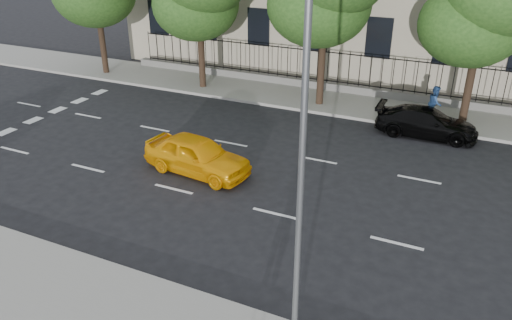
{
  "coord_description": "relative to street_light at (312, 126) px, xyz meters",
  "views": [
    {
      "loc": [
        5.35,
        -10.62,
        8.88
      ],
      "look_at": [
        -0.93,
        3.0,
        1.58
      ],
      "focal_mm": 35.0,
      "sensor_mm": 36.0,
      "label": 1
    }
  ],
  "objects": [
    {
      "name": "yellow_taxi",
      "position": [
        -6.39,
        5.81,
        -4.42
      ],
      "size": [
        4.47,
        2.21,
        1.46
      ],
      "primitive_type": "imported",
      "rotation": [
        0.0,
        0.0,
        1.45
      ],
      "color": "#FBA808",
      "rests_on": "ground"
    },
    {
      "name": "black_sedan",
      "position": [
        1.07,
        13.22,
        -4.5
      ],
      "size": [
        4.47,
        1.88,
        1.29
      ],
      "primitive_type": "imported",
      "rotation": [
        0.0,
        0.0,
        1.59
      ],
      "color": "black",
      "rests_on": "ground"
    },
    {
      "name": "pedestrian_far",
      "position": [
        1.16,
        15.16,
        -4.19
      ],
      "size": [
        0.65,
        0.82,
        1.62
      ],
      "primitive_type": "imported",
      "rotation": [
        0.0,
        0.0,
        1.62
      ],
      "color": "#294B84",
      "rests_on": "far_sidewalk"
    },
    {
      "name": "iron_fence",
      "position": [
        -2.5,
        17.47,
        -4.5
      ],
      "size": [
        30.0,
        0.5,
        2.2
      ],
      "color": "slate",
      "rests_on": "far_sidewalk"
    },
    {
      "name": "street_light",
      "position": [
        0.0,
        0.0,
        0.0
      ],
      "size": [
        0.25,
        3.32,
        8.05
      ],
      "color": "slate",
      "rests_on": "near_sidewalk"
    },
    {
      "name": "ground",
      "position": [
        -2.5,
        1.77,
        -5.15
      ],
      "size": [
        120.0,
        120.0,
        0.0
      ],
      "primitive_type": "plane",
      "color": "black",
      "rests_on": "ground"
    },
    {
      "name": "lane_markings",
      "position": [
        -2.5,
        6.52,
        -5.14
      ],
      "size": [
        49.6,
        4.62,
        0.01
      ],
      "primitive_type": null,
      "color": "silver",
      "rests_on": "ground"
    },
    {
      "name": "crosswalk",
      "position": [
        -16.5,
        6.37,
        -5.14
      ],
      "size": [
        0.5,
        12.1,
        0.01
      ],
      "primitive_type": null,
      "color": "silver",
      "rests_on": "ground"
    },
    {
      "name": "far_sidewalk",
      "position": [
        -2.5,
        15.77,
        -5.07
      ],
      "size": [
        60.0,
        4.0,
        0.15
      ],
      "primitive_type": "cube",
      "color": "gray",
      "rests_on": "ground"
    }
  ]
}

